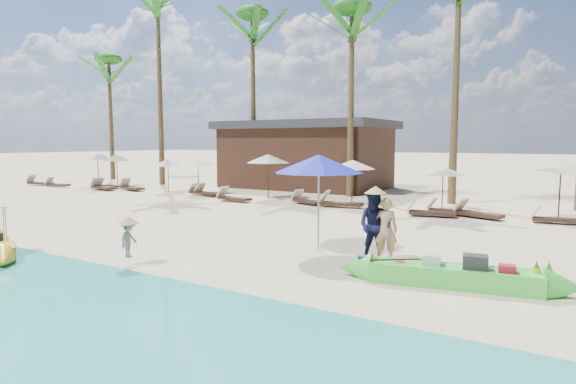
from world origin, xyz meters
The scene contains 35 objects.
ground centered at (0.00, 0.00, 0.00)m, with size 240.00×240.00×0.00m, color beige.
wet_sand_strip centered at (0.00, -5.00, 0.00)m, with size 240.00×4.50×0.01m, color tan.
green_canoe centered at (5.34, 0.22, 0.23)m, with size 5.42×1.40×0.69m.
tourist centered at (3.42, 1.45, 0.81)m, with size 0.59×0.39×1.62m, color tan.
vendor_green centered at (3.17, 1.36, 0.89)m, with size 0.86×0.67×1.78m, color black.
vendor_yellow centered at (-1.80, -2.13, 0.63)m, with size 0.58×0.33×0.90m, color gray.
blue_umbrella centered at (1.36, 1.73, 2.40)m, with size 2.46×2.46×2.65m.
resort_parasol_0 centered at (-20.93, 11.35, 1.99)m, with size 2.15×2.15×2.21m.
lounger_0_left centered at (-24.30, 9.11, 0.22)m, with size 2.03×0.98×0.66m.
lounger_0_right centered at (-22.27, 9.13, 0.20)m, with size 1.82×0.84×0.60m.
resort_parasol_1 centered at (-19.31, 11.64, 1.91)m, with size 2.06×2.06×2.12m.
lounger_1_left centered at (-17.83, 9.29, 0.22)m, with size 2.01×0.81×0.66m.
lounger_1_right centered at (-18.58, 10.20, 0.19)m, with size 1.77×0.72×0.58m.
resort_parasol_2 centered at (-13.48, 10.62, 1.76)m, with size 1.89×1.89×1.95m.
lounger_2_left centered at (-16.10, 10.07, 0.22)m, with size 2.06×0.95×0.67m.
resort_parasol_3 centered at (-11.18, 10.70, 1.84)m, with size 1.98×1.98×2.04m.
lounger_3_left centered at (-10.24, 10.29, 0.20)m, with size 1.81×0.92×0.59m.
lounger_3_right centered at (-10.67, 10.37, 0.19)m, with size 1.74×0.69×0.58m.
resort_parasol_4 centered at (-6.56, 10.98, 2.11)m, with size 2.28×2.28×2.34m.
lounger_4_left centered at (-7.42, 9.06, 0.22)m, with size 1.93×0.68×0.65m.
lounger_4_right centered at (-3.75, 10.04, 0.20)m, with size 1.85×1.09×0.60m.
resort_parasol_5 centered at (-1.51, 10.42, 1.95)m, with size 2.10×2.10×2.17m.
lounger_5_left centered at (-1.93, 9.91, 0.23)m, with size 2.07×0.96×0.68m.
resort_parasol_6 centered at (2.37, 11.26, 1.74)m, with size 1.88×1.88×1.93m.
lounger_6_left centered at (2.34, 9.30, 0.21)m, with size 1.96×0.92×0.64m.
lounger_6_right centered at (2.78, 10.32, 0.19)m, with size 1.73×0.56×0.58m.
resort_parasol_7 centered at (6.81, 10.98, 2.04)m, with size 2.20×2.20×2.26m.
lounger_7_left centered at (4.02, 9.95, 0.21)m, with size 1.97×1.11×0.64m.
lounger_7_right centered at (6.69, 10.07, 0.20)m, with size 1.80×0.74×0.59m.
palm_0 centered at (-24.62, 15.48, 8.11)m, with size 2.08×2.08×9.90m.
palm_1 centered at (-17.59, 14.06, 10.82)m, with size 2.08×2.08×13.60m.
palm_2 centered at (-10.45, 15.08, 9.18)m, with size 2.08×2.08×11.33m.
palm_3 centered at (-3.36, 14.27, 8.58)m, with size 2.08×2.08×10.52m.
palm_4 centered at (2.15, 14.01, 9.45)m, with size 2.08×2.08×11.70m.
pavilion_west centered at (-8.00, 17.50, 2.19)m, with size 10.80×6.60×4.30m.
Camera 1 is at (7.55, -9.89, 3.00)m, focal length 30.00 mm.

